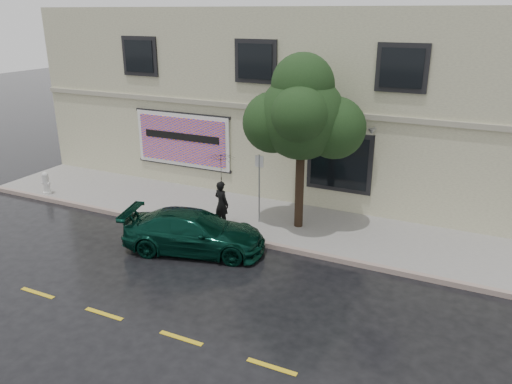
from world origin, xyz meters
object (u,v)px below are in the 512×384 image
at_px(fire_hydrant, 46,183).
at_px(street_tree, 302,117).
at_px(car, 194,232).
at_px(pedestrian, 222,204).

bearing_deg(fire_hydrant, street_tree, 2.10).
height_order(car, fire_hydrant, car).
relative_size(car, street_tree, 0.85).
xyz_separation_m(street_tree, fire_hydrant, (-9.93, -1.32, -3.19)).
relative_size(car, fire_hydrant, 4.80).
distance_m(street_tree, fire_hydrant, 10.52).
xyz_separation_m(pedestrian, street_tree, (2.29, 1.09, 2.85)).
bearing_deg(street_tree, pedestrian, -154.59).
xyz_separation_m(car, pedestrian, (-0.00, 1.69, 0.31)).
height_order(car, pedestrian, pedestrian).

